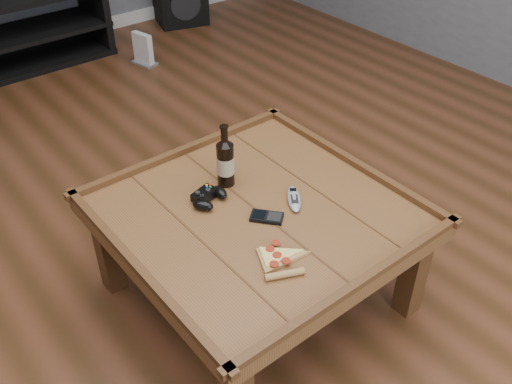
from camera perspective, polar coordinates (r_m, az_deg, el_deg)
ground at (r=2.36m, az=0.10°, el=-10.34°), size 6.00×6.00×0.00m
baseboard at (r=4.67m, az=-24.19°, el=12.71°), size 5.00×0.02×0.10m
coffee_table at (r=2.09m, az=0.12°, el=-3.09°), size 1.03×1.03×0.48m
media_console at (r=4.38m, az=-23.82°, el=14.13°), size 1.40×0.45×0.50m
beer_bottle at (r=2.13m, az=-3.08°, el=3.10°), size 0.07×0.07×0.25m
game_controller at (r=2.09m, az=-4.76°, el=-0.50°), size 0.16×0.13×0.04m
pizza_slice at (r=1.85m, az=2.22°, el=-6.75°), size 0.22×0.27×0.02m
smartphone at (r=2.01m, az=1.08°, el=-2.51°), size 0.12×0.13×0.02m
remote_control at (r=2.09m, az=3.83°, el=-0.68°), size 0.13×0.15×0.02m
game_console at (r=4.24m, az=-11.21°, el=13.73°), size 0.14×0.20×0.23m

